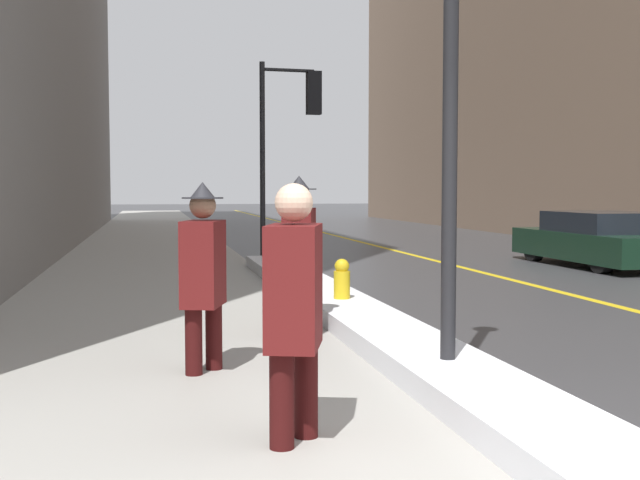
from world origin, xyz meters
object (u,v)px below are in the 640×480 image
(lamp_post, at_px, (451,48))
(parked_car_dark_green, at_px, (601,240))
(traffic_light_near, at_px, (293,119))
(pedestrian_in_glasses, at_px, (294,301))
(fire_hydrant, at_px, (342,288))
(pedestrian_in_fedora, at_px, (203,269))
(pedestrian_trailing, at_px, (299,249))

(lamp_post, xyz_separation_m, parked_car_dark_green, (6.58, 8.65, -2.11))
(traffic_light_near, distance_m, parked_car_dark_green, 6.74)
(pedestrian_in_glasses, relative_size, fire_hydrant, 2.27)
(lamp_post, bearing_deg, parked_car_dark_green, 52.73)
(fire_hydrant, bearing_deg, pedestrian_in_glasses, -106.82)
(lamp_post, height_order, parked_car_dark_green, lamp_post)
(pedestrian_in_glasses, relative_size, pedestrian_in_fedora, 0.98)
(pedestrian_in_glasses, bearing_deg, lamp_post, 146.90)
(fire_hydrant, bearing_deg, lamp_post, -89.94)
(pedestrian_in_fedora, distance_m, parked_car_dark_green, 11.53)
(pedestrian_in_glasses, distance_m, fire_hydrant, 5.03)
(parked_car_dark_green, height_order, fire_hydrant, parked_car_dark_green)
(traffic_light_near, height_order, pedestrian_trailing, traffic_light_near)
(pedestrian_in_glasses, xyz_separation_m, fire_hydrant, (1.45, 4.79, -0.54))
(fire_hydrant, bearing_deg, traffic_light_near, 84.79)
(pedestrian_in_glasses, bearing_deg, parked_car_dark_green, 157.89)
(traffic_light_near, relative_size, pedestrian_in_glasses, 2.62)
(lamp_post, distance_m, pedestrian_trailing, 2.96)
(lamp_post, distance_m, parked_car_dark_green, 11.07)
(traffic_light_near, xyz_separation_m, pedestrian_in_fedora, (-2.51, -9.86, -2.13))
(traffic_light_near, height_order, fire_hydrant, traffic_light_near)
(pedestrian_trailing, relative_size, parked_car_dark_green, 0.40)
(pedestrian_trailing, bearing_deg, parked_car_dark_green, 147.95)
(lamp_post, xyz_separation_m, pedestrian_in_fedora, (-1.86, 0.80, -1.76))
(pedestrian_trailing, height_order, fire_hydrant, pedestrian_trailing)
(lamp_post, distance_m, fire_hydrant, 4.25)
(lamp_post, bearing_deg, pedestrian_in_glasses, -140.15)
(pedestrian_trailing, xyz_separation_m, parked_car_dark_green, (7.36, 6.37, -0.39))
(pedestrian_in_fedora, height_order, parked_car_dark_green, pedestrian_in_fedora)
(lamp_post, distance_m, pedestrian_in_fedora, 2.69)
(pedestrian_trailing, bearing_deg, traffic_light_near, -172.55)
(lamp_post, relative_size, fire_hydrant, 6.22)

